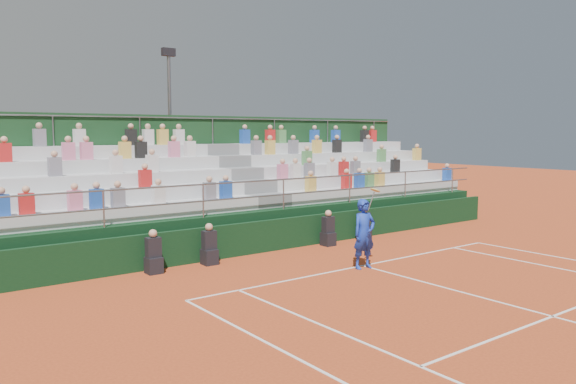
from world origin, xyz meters
TOP-DOWN VIEW (x-y plane):
  - ground at (0.00, 0.00)m, footprint 90.00×90.00m
  - courtside_wall at (0.00, 3.20)m, footprint 20.00×0.15m
  - line_officials at (-1.14, 2.75)m, footprint 8.22×0.40m
  - grandstand at (-0.00, 6.44)m, footprint 20.00×5.20m
  - tennis_player at (-0.17, -0.21)m, footprint 0.91×0.54m
  - floodlight_mast at (0.03, 12.38)m, footprint 0.60×0.25m

SIDE VIEW (x-z plane):
  - ground at x=0.00m, z-range 0.00..0.00m
  - line_officials at x=-1.14m, z-range -0.12..1.07m
  - courtside_wall at x=0.00m, z-range 0.00..1.00m
  - tennis_player at x=-0.17m, z-range -0.14..2.08m
  - grandstand at x=0.00m, z-range -1.13..3.27m
  - floodlight_mast at x=0.03m, z-range 0.66..8.14m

